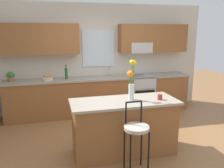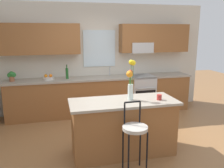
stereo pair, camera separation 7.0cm
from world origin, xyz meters
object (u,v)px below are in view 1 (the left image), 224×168
Objects in this scene: bar_stool_near at (136,131)px; bottle_olive_oil at (66,73)px; kitchen_island at (124,127)px; oven_range at (140,93)px; flower_vase at (131,79)px; mug_ceramic at (160,97)px; potted_plant_small at (11,76)px; fruit_bowl_oranges at (48,78)px.

bar_stool_near is 2.76m from bottle_olive_oil.
oven_range is at bearing 61.68° from kitchen_island.
oven_range is 2.29m from kitchen_island.
flower_vase is at bearing 6.45° from kitchen_island.
oven_range is at bearing -0.75° from bottle_olive_oil.
mug_ceramic is at bearing 39.20° from bar_stool_near.
kitchen_island is 0.77m from mug_ceramic.
mug_ceramic is 0.40× the size of potted_plant_small.
oven_range is at bearing 76.54° from mug_ceramic.
fruit_bowl_oranges is (-1.80, 2.14, -0.00)m from mug_ceramic.
kitchen_island is at bearing -68.86° from bottle_olive_oil.
kitchen_island is 0.81m from flower_vase.
mug_ceramic is 3.36m from potted_plant_small.
bar_stool_near is at bearing -112.77° from oven_range.
bar_stool_near is at bearing -101.54° from flower_vase.
bar_stool_near is (0.00, -0.57, 0.17)m from kitchen_island.
bottle_olive_oil is (-0.91, 2.03, -0.21)m from flower_vase.
oven_range is 4.05× the size of potted_plant_small.
bar_stool_near is 2.90m from fruit_bowl_oranges.
mug_ceramic is at bearing -103.46° from oven_range.
mug_ceramic is (0.46, -0.11, -0.30)m from flower_vase.
bottle_olive_oil is at bearing 0.01° from potted_plant_small.
potted_plant_small is at bearing 127.62° from bar_stool_near.
flower_vase reaches higher than fruit_bowl_oranges.
flower_vase is (0.12, 0.01, 0.80)m from kitchen_island.
mug_ceramic is at bearing -49.92° from fruit_bowl_oranges.
oven_range is 0.53× the size of kitchen_island.
flower_vase reaches higher than mug_ceramic.
kitchen_island is 0.60m from bar_stool_near.
flower_vase is 1.96× the size of bottle_olive_oil.
flower_vase is 2.23m from bottle_olive_oil.
flower_vase reaches higher than bottle_olive_oil.
oven_range is 10.22× the size of mug_ceramic.
fruit_bowl_oranges is (-2.31, 0.02, 0.50)m from oven_range.
potted_plant_small is at bearing 179.55° from oven_range.
kitchen_island is 1.68× the size of bar_stool_near.
fruit_bowl_oranges is 1.06× the size of potted_plant_small.
fruit_bowl_oranges is at bearing 123.46° from flower_vase.
mug_ceramic is (-0.51, -2.11, 0.51)m from oven_range.
fruit_bowl_oranges is 0.71× the size of bottle_olive_oil.
potted_plant_small reaches higher than oven_range.
potted_plant_small reaches higher than fruit_bowl_oranges.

